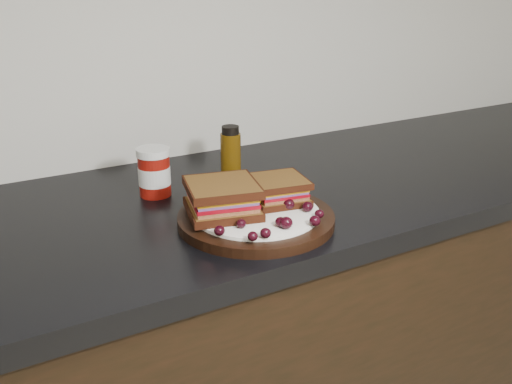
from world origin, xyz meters
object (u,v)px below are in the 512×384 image
at_px(condiment_jar, 154,172).
at_px(oil_bottle, 231,154).
at_px(sandwich_left, 222,198).
at_px(plate, 256,219).

xyz_separation_m(condiment_jar, oil_bottle, (0.17, -0.00, 0.01)).
distance_m(sandwich_left, condiment_jar, 0.21).
xyz_separation_m(sandwich_left, condiment_jar, (-0.05, 0.20, -0.00)).
distance_m(plate, sandwich_left, 0.07).
bearing_deg(sandwich_left, oil_bottle, 72.77).
relative_size(plate, sandwich_left, 2.30).
height_order(condiment_jar, oil_bottle, oil_bottle).
height_order(plate, sandwich_left, sandwich_left).
bearing_deg(plate, oil_bottle, 74.01).
height_order(plate, condiment_jar, condiment_jar).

